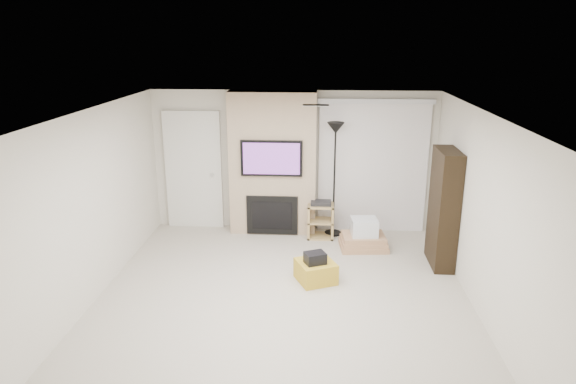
# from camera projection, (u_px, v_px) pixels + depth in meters

# --- Properties ---
(floor) EXTENTS (5.00, 5.50, 0.00)m
(floor) POSITION_uv_depth(u_px,v_px,m) (282.00, 300.00, 6.86)
(floor) COLOR #B9AF9D
(floor) RESTS_ON ground
(ceiling) EXTENTS (5.00, 5.50, 0.00)m
(ceiling) POSITION_uv_depth(u_px,v_px,m) (282.00, 113.00, 6.13)
(ceiling) COLOR white
(ceiling) RESTS_ON wall_back
(wall_back) EXTENTS (5.00, 0.00, 2.50)m
(wall_back) POSITION_uv_depth(u_px,v_px,m) (293.00, 161.00, 9.12)
(wall_back) COLOR beige
(wall_back) RESTS_ON ground
(wall_front) EXTENTS (5.00, 0.00, 2.50)m
(wall_front) POSITION_uv_depth(u_px,v_px,m) (255.00, 332.00, 3.87)
(wall_front) COLOR beige
(wall_front) RESTS_ON ground
(wall_left) EXTENTS (0.00, 5.50, 2.50)m
(wall_left) POSITION_uv_depth(u_px,v_px,m) (90.00, 208.00, 6.64)
(wall_left) COLOR beige
(wall_left) RESTS_ON ground
(wall_right) EXTENTS (0.00, 5.50, 2.50)m
(wall_right) POSITION_uv_depth(u_px,v_px,m) (483.00, 216.00, 6.34)
(wall_right) COLOR beige
(wall_right) RESTS_ON ground
(hvac_vent) EXTENTS (0.35, 0.18, 0.01)m
(hvac_vent) POSITION_uv_depth(u_px,v_px,m) (316.00, 105.00, 6.87)
(hvac_vent) COLOR silver
(hvac_vent) RESTS_ON ceiling
(ottoman) EXTENTS (0.66, 0.66, 0.30)m
(ottoman) POSITION_uv_depth(u_px,v_px,m) (316.00, 271.00, 7.36)
(ottoman) COLOR gold
(ottoman) RESTS_ON floor
(black_bag) EXTENTS (0.34, 0.31, 0.16)m
(black_bag) POSITION_uv_depth(u_px,v_px,m) (315.00, 258.00, 7.25)
(black_bag) COLOR black
(black_bag) RESTS_ON ottoman
(fireplace_wall) EXTENTS (1.50, 0.47, 2.50)m
(fireplace_wall) POSITION_uv_depth(u_px,v_px,m) (273.00, 165.00, 8.94)
(fireplace_wall) COLOR tan
(fireplace_wall) RESTS_ON floor
(entry_door) EXTENTS (1.02, 0.11, 2.14)m
(entry_door) POSITION_uv_depth(u_px,v_px,m) (194.00, 171.00, 9.25)
(entry_door) COLOR silver
(entry_door) RESTS_ON floor
(vertical_blinds) EXTENTS (1.98, 0.10, 2.37)m
(vertical_blinds) POSITION_uv_depth(u_px,v_px,m) (373.00, 162.00, 8.98)
(vertical_blinds) COLOR silver
(vertical_blinds) RESTS_ON floor
(floor_lamp) EXTENTS (0.30, 0.30, 2.00)m
(floor_lamp) POSITION_uv_depth(u_px,v_px,m) (335.00, 147.00, 8.70)
(floor_lamp) COLOR black
(floor_lamp) RESTS_ON floor
(av_stand) EXTENTS (0.45, 0.38, 0.66)m
(av_stand) POSITION_uv_depth(u_px,v_px,m) (321.00, 218.00, 8.92)
(av_stand) COLOR tan
(av_stand) RESTS_ON floor
(box_stack) EXTENTS (0.81, 0.64, 0.51)m
(box_stack) POSITION_uv_depth(u_px,v_px,m) (364.00, 237.00, 8.49)
(box_stack) COLOR tan
(box_stack) RESTS_ON floor
(bookshelf) EXTENTS (0.30, 0.80, 1.80)m
(bookshelf) POSITION_uv_depth(u_px,v_px,m) (444.00, 209.00, 7.70)
(bookshelf) COLOR black
(bookshelf) RESTS_ON floor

